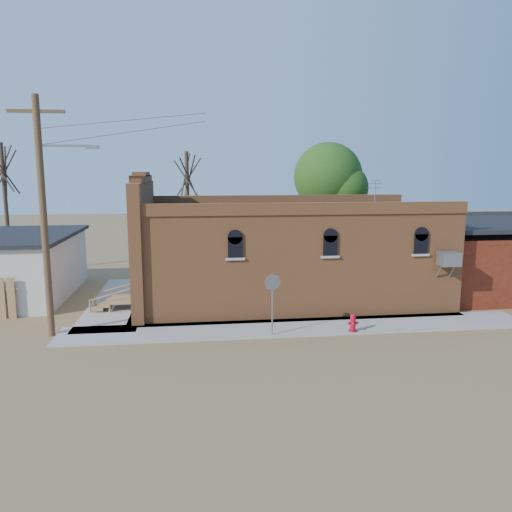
{
  "coord_description": "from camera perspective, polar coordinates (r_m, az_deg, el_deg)",
  "views": [
    {
      "loc": [
        -2.69,
        -18.15,
        6.23
      ],
      "look_at": [
        0.18,
        4.46,
        2.4
      ],
      "focal_mm": 35.0,
      "sensor_mm": 36.0,
      "label": 1
    }
  ],
  "objects": [
    {
      "name": "sidewalk_south",
      "position": [
        20.46,
        4.98,
        -8.11
      ],
      "size": [
        19.0,
        2.2,
        0.08
      ],
      "primitive_type": "cube",
      "color": "#9E9991",
      "rests_on": "ground"
    },
    {
      "name": "red_shed",
      "position": [
        27.86,
        23.49,
        0.57
      ],
      "size": [
        5.4,
        6.4,
        4.3
      ],
      "color": "#591A0F",
      "rests_on": "ground"
    },
    {
      "name": "ground",
      "position": [
        19.37,
        1.15,
        -9.22
      ],
      "size": [
        120.0,
        120.0,
        0.0
      ],
      "primitive_type": "plane",
      "color": "olive",
      "rests_on": "ground"
    },
    {
      "name": "utility_pole",
      "position": [
        20.15,
        -22.99,
        4.63
      ],
      "size": [
        3.12,
        0.26,
        9.0
      ],
      "color": "#4D2D1E",
      "rests_on": "ground"
    },
    {
      "name": "tree_leafy",
      "position": [
        32.82,
        8.23,
        8.93
      ],
      "size": [
        4.4,
        4.4,
        8.15
      ],
      "color": "#4B3D2B",
      "rests_on": "ground"
    },
    {
      "name": "trash_barrel",
      "position": [
        24.56,
        -13.16,
        -4.2
      ],
      "size": [
        0.65,
        0.65,
        0.85
      ],
      "primitive_type": "cylinder",
      "rotation": [
        0.0,
        0.0,
        -0.19
      ],
      "color": "navy",
      "rests_on": "sidewalk_west"
    },
    {
      "name": "sidewalk_west",
      "position": [
        25.19,
        -15.3,
        -5.03
      ],
      "size": [
        2.6,
        10.0,
        0.08
      ],
      "primitive_type": "cube",
      "color": "#9E9991",
      "rests_on": "ground"
    },
    {
      "name": "tree_bare_near",
      "position": [
        31.15,
        -7.9,
        8.96
      ],
      "size": [
        2.8,
        2.8,
        7.65
      ],
      "color": "#4B3D2B",
      "rests_on": "ground"
    },
    {
      "name": "brick_bar",
      "position": [
        24.35,
        3.12,
        0.33
      ],
      "size": [
        16.4,
        7.97,
        6.3
      ],
      "color": "#B66937",
      "rests_on": "ground"
    },
    {
      "name": "tree_bare_far",
      "position": [
        34.08,
        -26.95,
        8.74
      ],
      "size": [
        2.8,
        2.8,
        8.16
      ],
      "color": "#4B3D2B",
      "rests_on": "ground"
    },
    {
      "name": "stop_sign",
      "position": [
        18.88,
        1.89,
        -3.68
      ],
      "size": [
        0.64,
        0.19,
        2.39
      ],
      "rotation": [
        0.0,
        0.0,
        -0.2
      ],
      "color": "gray",
      "rests_on": "sidewalk_south"
    },
    {
      "name": "fire_hydrant",
      "position": [
        20.0,
        11.02,
        -7.48
      ],
      "size": [
        0.43,
        0.42,
        0.72
      ],
      "rotation": [
        0.0,
        0.0,
        0.41
      ],
      "color": "#B10A1D",
      "rests_on": "sidewalk_south"
    }
  ]
}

